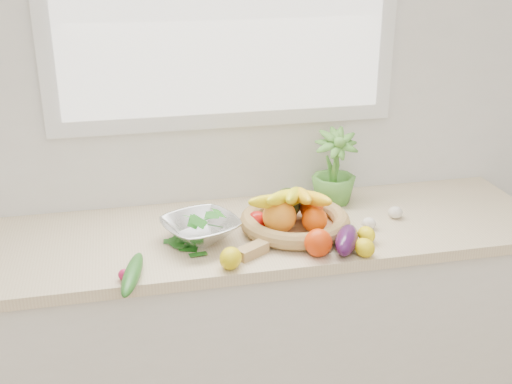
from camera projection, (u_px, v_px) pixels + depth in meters
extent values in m
cube|color=white|center=(224.00, 87.00, 2.38)|extent=(4.50, 0.02, 2.70)
cube|color=silver|center=(242.00, 341.00, 2.46)|extent=(2.20, 0.58, 0.86)
cube|color=beige|center=(241.00, 235.00, 2.29)|extent=(2.24, 0.62, 0.04)
sphere|color=red|center=(318.00, 243.00, 2.09)|extent=(0.11, 0.11, 0.09)
ellipsoid|color=yellow|center=(365.00, 248.00, 2.09)|extent=(0.08, 0.09, 0.06)
ellipsoid|color=#D8BD0B|center=(231.00, 258.00, 2.01)|extent=(0.10, 0.11, 0.07)
ellipsoid|color=yellow|center=(366.00, 235.00, 2.18)|extent=(0.07, 0.08, 0.06)
sphere|color=#B3130E|center=(257.00, 221.00, 2.27)|extent=(0.08, 0.08, 0.07)
cube|color=tan|center=(252.00, 251.00, 2.09)|extent=(0.12, 0.10, 0.04)
ellipsoid|color=silver|center=(275.00, 235.00, 2.20)|extent=(0.05, 0.05, 0.04)
ellipsoid|color=white|center=(395.00, 212.00, 2.37)|extent=(0.06, 0.06, 0.04)
ellipsoid|color=white|center=(369.00, 223.00, 2.28)|extent=(0.06, 0.06, 0.04)
ellipsoid|color=#39103D|center=(347.00, 240.00, 2.12)|extent=(0.15, 0.20, 0.08)
ellipsoid|color=#245D1B|center=(132.00, 274.00, 1.94)|extent=(0.11, 0.27, 0.05)
sphere|color=#CA1951|center=(124.00, 275.00, 1.95)|extent=(0.04, 0.04, 0.04)
imported|color=#539837|center=(334.00, 169.00, 2.47)|extent=(0.19, 0.19, 0.31)
cylinder|color=tan|center=(295.00, 228.00, 2.28)|extent=(0.44, 0.44, 0.01)
torus|color=tan|center=(295.00, 221.00, 2.27)|extent=(0.52, 0.52, 0.06)
sphere|color=orange|center=(279.00, 216.00, 2.22)|extent=(0.15, 0.15, 0.12)
sphere|color=#FF5708|center=(315.00, 220.00, 2.23)|extent=(0.12, 0.12, 0.09)
sphere|color=#D73D06|center=(312.00, 209.00, 2.32)|extent=(0.11, 0.11, 0.09)
ellipsoid|color=black|center=(287.00, 204.00, 2.32)|extent=(0.13, 0.13, 0.12)
ellipsoid|color=yellow|center=(276.00, 201.00, 2.21)|extent=(0.25, 0.16, 0.11)
ellipsoid|color=yellow|center=(284.00, 197.00, 2.22)|extent=(0.21, 0.23, 0.11)
ellipsoid|color=yellow|center=(294.00, 195.00, 2.22)|extent=(0.15, 0.26, 0.11)
ellipsoid|color=yellow|center=(302.00, 196.00, 2.24)|extent=(0.07, 0.26, 0.11)
ellipsoid|color=yellow|center=(312.00, 198.00, 2.24)|extent=(0.11, 0.26, 0.11)
cylinder|color=silver|center=(201.00, 239.00, 2.19)|extent=(0.13, 0.13, 0.02)
imported|color=silver|center=(201.00, 228.00, 2.18)|extent=(0.32, 0.32, 0.06)
ellipsoid|color=#1C5C17|center=(200.00, 218.00, 2.16)|extent=(0.24, 0.24, 0.08)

